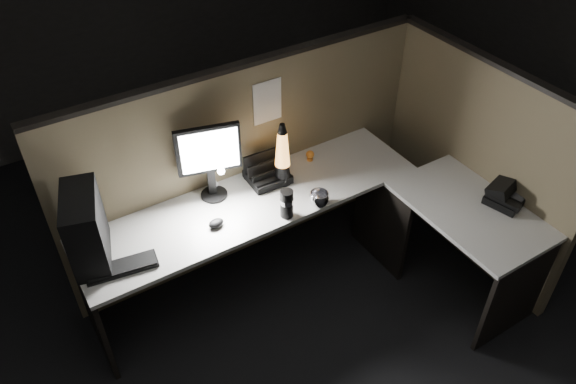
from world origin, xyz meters
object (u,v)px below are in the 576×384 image
desk_phone (505,194)px  keyboard (122,267)px  monitor (209,155)px  lava_lamp (282,159)px  pc_tower (86,228)px

desk_phone → keyboard: bearing=147.0°
monitor → desk_phone: monitor is taller
lava_lamp → keyboard: bearing=-170.9°
pc_tower → monitor: bearing=25.2°
pc_tower → keyboard: 0.30m
lava_lamp → monitor: bearing=164.5°
pc_tower → keyboard: (0.10, -0.18, -0.21)m
desk_phone → pc_tower: bearing=143.8°
monitor → desk_phone: (1.57, -1.05, -0.26)m
keyboard → lava_lamp: (1.19, 0.19, 0.18)m
desk_phone → monitor: bearing=130.9°
pc_tower → keyboard: size_ratio=1.10×
pc_tower → lava_lamp: bearing=16.4°
pc_tower → lava_lamp: (1.29, 0.01, -0.03)m
monitor → keyboard: size_ratio=1.30×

